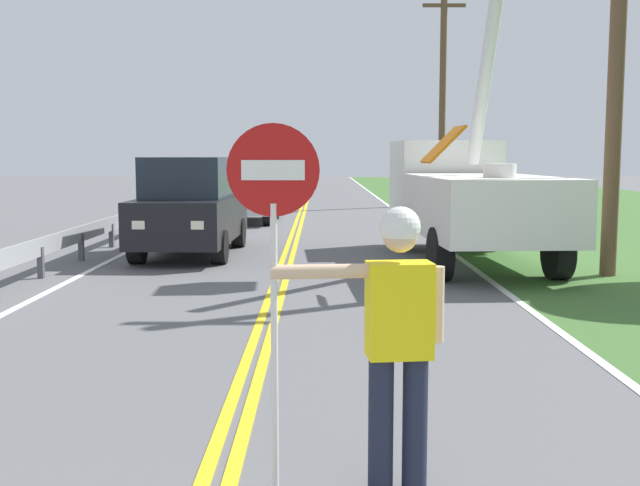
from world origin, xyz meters
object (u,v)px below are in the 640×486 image
at_px(utility_bucket_truck, 464,190).
at_px(utility_pole_mid, 442,95).
at_px(flagger_worker, 396,331).
at_px(utility_pole_near, 618,15).
at_px(stop_sign_paddle, 273,227).
at_px(oncoming_sedan_second, 245,196).
at_px(oncoming_suv_nearest, 190,206).

height_order(utility_bucket_truck, utility_pole_mid, utility_pole_mid).
distance_m(flagger_worker, utility_pole_near, 10.62).
distance_m(stop_sign_paddle, oncoming_sedan_second, 20.24).
bearing_deg(oncoming_suv_nearest, utility_pole_mid, 64.34).
bearing_deg(stop_sign_paddle, oncoming_suv_nearest, 101.84).
bearing_deg(utility_pole_near, stop_sign_paddle, -121.21).
relative_size(oncoming_suv_nearest, utility_pole_mid, 0.52).
distance_m(utility_bucket_truck, utility_pole_mid, 17.93).
bearing_deg(stop_sign_paddle, utility_bucket_truck, 73.62).
distance_m(stop_sign_paddle, utility_pole_mid, 29.15).
distance_m(flagger_worker, utility_bucket_truck, 11.18).
bearing_deg(utility_pole_mid, stop_sign_paddle, -100.91).
height_order(oncoming_sedan_second, utility_pole_mid, utility_pole_mid).
bearing_deg(flagger_worker, oncoming_sedan_second, 98.15).
relative_size(flagger_worker, utility_pole_near, 0.21).
distance_m(flagger_worker, oncoming_suv_nearest, 12.23).
bearing_deg(flagger_worker, oncoming_suv_nearest, 105.43).
relative_size(utility_bucket_truck, oncoming_suv_nearest, 1.49).
xyz_separation_m(stop_sign_paddle, utility_bucket_truck, (3.23, 10.98, -0.27)).
bearing_deg(utility_pole_near, utility_pole_mid, 89.83).
distance_m(utility_bucket_truck, oncoming_sedan_second, 10.59).
bearing_deg(stop_sign_paddle, flagger_worker, 6.23).
height_order(stop_sign_paddle, utility_bucket_truck, utility_bucket_truck).
relative_size(stop_sign_paddle, utility_pole_mid, 0.26).
xyz_separation_m(oncoming_suv_nearest, utility_pole_mid, (7.98, 16.60, 3.62)).
bearing_deg(oncoming_suv_nearest, stop_sign_paddle, -78.16).
distance_m(oncoming_sedan_second, utility_pole_mid, 11.93).
bearing_deg(utility_pole_mid, oncoming_suv_nearest, -115.66).
xyz_separation_m(utility_bucket_truck, oncoming_suv_nearest, (-5.72, 0.89, -0.38)).
bearing_deg(oncoming_sedan_second, utility_pole_mid, 47.74).
bearing_deg(utility_pole_mid, flagger_worker, -99.45).
xyz_separation_m(utility_bucket_truck, utility_pole_mid, (2.26, 17.49, 3.24)).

